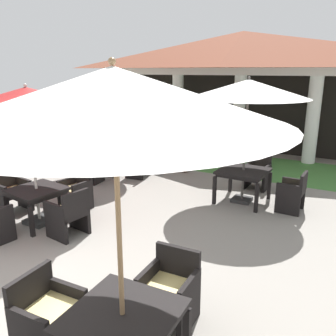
{
  "coord_description": "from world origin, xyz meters",
  "views": [
    {
      "loc": [
        3.75,
        -2.37,
        2.88
      ],
      "look_at": [
        0.36,
        3.69,
        0.92
      ],
      "focal_mm": 37.35,
      "sensor_mm": 36.0,
      "label": 1
    }
  ],
  "objects_px": {
    "patio_chair_near_foreground_east": "(69,214)",
    "patio_umbrella_far_back": "(105,78)",
    "patio_chair_near_foreground_north": "(76,191)",
    "patio_table_mid_left": "(243,174)",
    "patio_table_mid_right": "(123,323)",
    "terracotta_urn": "(185,166)",
    "patio_chair_far_back_north": "(126,152)",
    "patio_umbrella_near_foreground": "(27,98)",
    "patio_umbrella_mid_left": "(248,90)",
    "patio_table_near_foreground": "(37,193)",
    "patio_chair_mid_right_west": "(47,315)",
    "patio_chair_near_foreground_west": "(11,192)",
    "patio_table_far_back": "(109,151)",
    "patio_chair_far_back_east": "(139,163)",
    "patio_chair_mid_right_north": "(170,290)",
    "patio_chair_mid_left_east": "(293,193)",
    "patio_chair_mid_left_north": "(258,173)",
    "patio_umbrella_mid_right": "(113,99)",
    "patio_chair_far_back_south": "(89,168)"
  },
  "relations": [
    {
      "from": "patio_chair_far_back_north",
      "to": "patio_umbrella_near_foreground",
      "type": "bearing_deg",
      "value": 97.2
    },
    {
      "from": "patio_umbrella_far_back",
      "to": "patio_table_near_foreground",
      "type": "bearing_deg",
      "value": -74.25
    },
    {
      "from": "terracotta_urn",
      "to": "patio_chair_far_back_north",
      "type": "bearing_deg",
      "value": -175.96
    },
    {
      "from": "patio_chair_near_foreground_east",
      "to": "patio_chair_mid_right_west",
      "type": "xyz_separation_m",
      "value": [
        1.71,
        -2.05,
        -0.02
      ]
    },
    {
      "from": "patio_umbrella_mid_right",
      "to": "patio_chair_mid_right_west",
      "type": "relative_size",
      "value": 3.55
    },
    {
      "from": "patio_umbrella_near_foreground",
      "to": "patio_chair_near_foreground_east",
      "type": "xyz_separation_m",
      "value": [
        0.92,
        -0.12,
        -1.98
      ]
    },
    {
      "from": "patio_umbrella_near_foreground",
      "to": "patio_table_mid_left",
      "type": "bearing_deg",
      "value": 44.65
    },
    {
      "from": "patio_chair_near_foreground_north",
      "to": "patio_chair_mid_right_west",
      "type": "relative_size",
      "value": 0.95
    },
    {
      "from": "patio_umbrella_near_foreground",
      "to": "patio_umbrella_mid_left",
      "type": "xyz_separation_m",
      "value": [
        3.09,
        3.05,
        0.09
      ]
    },
    {
      "from": "patio_umbrella_mid_right",
      "to": "patio_chair_far_back_north",
      "type": "relative_size",
      "value": 3.44
    },
    {
      "from": "patio_chair_near_foreground_east",
      "to": "patio_chair_far_back_east",
      "type": "relative_size",
      "value": 1.06
    },
    {
      "from": "patio_umbrella_near_foreground",
      "to": "patio_table_mid_right",
      "type": "bearing_deg",
      "value": -30.63
    },
    {
      "from": "patio_chair_near_foreground_north",
      "to": "terracotta_urn",
      "type": "distance_m",
      "value": 3.67
    },
    {
      "from": "patio_chair_near_foreground_west",
      "to": "patio_umbrella_mid_left",
      "type": "height_order",
      "value": "patio_umbrella_mid_left"
    },
    {
      "from": "patio_table_mid_left",
      "to": "patio_table_mid_right",
      "type": "xyz_separation_m",
      "value": [
        0.5,
        -5.18,
        0.01
      ]
    },
    {
      "from": "patio_table_mid_left",
      "to": "patio_table_far_back",
      "type": "distance_m",
      "value": 4.06
    },
    {
      "from": "patio_table_far_back",
      "to": "patio_chair_far_back_north",
      "type": "xyz_separation_m",
      "value": [
        -0.11,
        0.97,
        -0.23
      ]
    },
    {
      "from": "patio_chair_mid_left_north",
      "to": "patio_umbrella_mid_right",
      "type": "height_order",
      "value": "patio_umbrella_mid_right"
    },
    {
      "from": "patio_chair_near_foreground_north",
      "to": "patio_table_near_foreground",
      "type": "bearing_deg",
      "value": 90.0
    },
    {
      "from": "patio_chair_mid_right_west",
      "to": "patio_chair_far_back_east",
      "type": "xyz_separation_m",
      "value": [
        -2.62,
        5.67,
        0.0
      ]
    },
    {
      "from": "patio_table_mid_right",
      "to": "terracotta_urn",
      "type": "bearing_deg",
      "value": 112.0
    },
    {
      "from": "patio_chair_near_foreground_east",
      "to": "patio_chair_mid_right_north",
      "type": "height_order",
      "value": "patio_chair_near_foreground_east"
    },
    {
      "from": "patio_table_mid_right",
      "to": "patio_chair_mid_right_west",
      "type": "distance_m",
      "value": 1.0
    },
    {
      "from": "patio_umbrella_mid_left",
      "to": "patio_table_mid_right",
      "type": "distance_m",
      "value": 5.51
    },
    {
      "from": "patio_chair_near_foreground_east",
      "to": "patio_umbrella_far_back",
      "type": "bearing_deg",
      "value": 35.5
    },
    {
      "from": "patio_chair_near_foreground_west",
      "to": "patio_umbrella_mid_right",
      "type": "bearing_deg",
      "value": 70.91
    },
    {
      "from": "patio_chair_near_foreground_north",
      "to": "patio_chair_far_back_east",
      "type": "relative_size",
      "value": 0.96
    },
    {
      "from": "patio_chair_mid_right_north",
      "to": "patio_chair_mid_left_north",
      "type": "bearing_deg",
      "value": -88.0
    },
    {
      "from": "patio_table_mid_left",
      "to": "patio_umbrella_far_back",
      "type": "distance_m",
      "value": 4.53
    },
    {
      "from": "patio_umbrella_mid_left",
      "to": "patio_umbrella_mid_right",
      "type": "xyz_separation_m",
      "value": [
        0.5,
        -5.18,
        0.19
      ]
    },
    {
      "from": "patio_table_near_foreground",
      "to": "patio_table_mid_left",
      "type": "relative_size",
      "value": 0.98
    },
    {
      "from": "patio_chair_near_foreground_west",
      "to": "patio_umbrella_far_back",
      "type": "relative_size",
      "value": 0.31
    },
    {
      "from": "patio_chair_near_foreground_west",
      "to": "patio_umbrella_mid_left",
      "type": "distance_m",
      "value": 5.39
    },
    {
      "from": "patio_umbrella_near_foreground",
      "to": "patio_table_mid_right",
      "type": "relative_size",
      "value": 2.63
    },
    {
      "from": "patio_chair_mid_left_east",
      "to": "patio_chair_near_foreground_north",
      "type": "bearing_deg",
      "value": 119.43
    },
    {
      "from": "patio_chair_mid_right_west",
      "to": "patio_umbrella_far_back",
      "type": "relative_size",
      "value": 0.28
    },
    {
      "from": "patio_table_mid_left",
      "to": "patio_umbrella_mid_right",
      "type": "distance_m",
      "value": 5.58
    },
    {
      "from": "patio_chair_near_foreground_north",
      "to": "patio_chair_near_foreground_west",
      "type": "bearing_deg",
      "value": 44.71
    },
    {
      "from": "patio_umbrella_near_foreground",
      "to": "patio_chair_near_foreground_east",
      "type": "bearing_deg",
      "value": -7.33
    },
    {
      "from": "patio_table_far_back",
      "to": "terracotta_urn",
      "type": "xyz_separation_m",
      "value": [
        1.87,
        1.11,
        -0.47
      ]
    },
    {
      "from": "patio_table_far_back",
      "to": "patio_chair_mid_left_north",
      "type": "bearing_deg",
      "value": 10.43
    },
    {
      "from": "patio_chair_near_foreground_east",
      "to": "patio_chair_mid_left_east",
      "type": "distance_m",
      "value": 4.51
    },
    {
      "from": "patio_chair_mid_right_west",
      "to": "patio_chair_mid_left_north",
      "type": "bearing_deg",
      "value": 172.94
    },
    {
      "from": "patio_chair_near_foreground_north",
      "to": "patio_table_mid_left",
      "type": "relative_size",
      "value": 0.75
    },
    {
      "from": "patio_chair_near_foreground_west",
      "to": "patio_chair_far_back_south",
      "type": "distance_m",
      "value": 2.31
    },
    {
      "from": "patio_umbrella_near_foreground",
      "to": "patio_chair_near_foreground_north",
      "type": "height_order",
      "value": "patio_umbrella_near_foreground"
    },
    {
      "from": "patio_umbrella_near_foreground",
      "to": "patio_chair_near_foreground_west",
      "type": "relative_size",
      "value": 2.86
    },
    {
      "from": "patio_chair_mid_left_east",
      "to": "patio_umbrella_far_back",
      "type": "distance_m",
      "value": 5.62
    },
    {
      "from": "patio_table_near_foreground",
      "to": "patio_chair_near_foreground_north",
      "type": "height_order",
      "value": "patio_chair_near_foreground_north"
    },
    {
      "from": "patio_chair_near_foreground_east",
      "to": "patio_umbrella_mid_left",
      "type": "bearing_deg",
      "value": -27.02
    }
  ]
}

